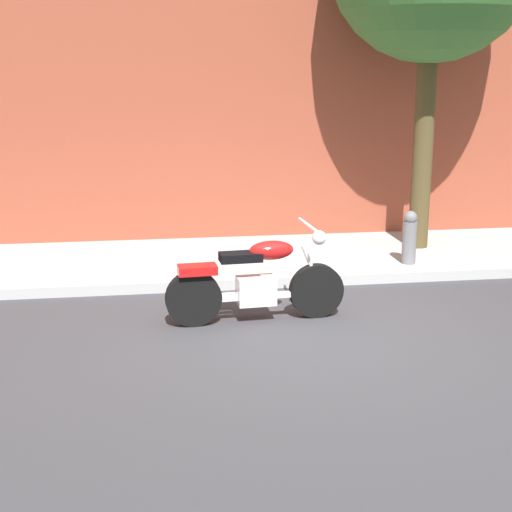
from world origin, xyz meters
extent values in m
plane|color=#38383D|center=(0.00, 0.00, 0.00)|extent=(60.00, 60.00, 0.00)
cube|color=#ABABAB|center=(0.00, 3.04, 0.07)|extent=(19.91, 2.53, 0.14)
cylinder|color=black|center=(0.21, 0.59, 0.32)|extent=(0.65, 0.17, 0.64)
cylinder|color=black|center=(-1.25, 0.49, 0.32)|extent=(0.65, 0.17, 0.64)
cube|color=silver|center=(-0.52, 0.54, 0.37)|extent=(0.46, 0.31, 0.32)
cube|color=silver|center=(-0.52, 0.54, 0.30)|extent=(1.31, 0.17, 0.06)
ellipsoid|color=red|center=(-0.34, 0.55, 0.84)|extent=(0.54, 0.29, 0.22)
cube|color=black|center=(-0.70, 0.53, 0.78)|extent=(0.50, 0.27, 0.10)
cube|color=red|center=(-1.20, 0.49, 0.66)|extent=(0.46, 0.27, 0.10)
cylinder|color=silver|center=(0.15, 0.58, 0.60)|extent=(0.27, 0.07, 0.58)
cylinder|color=silver|center=(0.09, 0.58, 1.12)|extent=(0.08, 0.70, 0.04)
sphere|color=silver|center=(0.23, 0.59, 0.96)|extent=(0.17, 0.17, 0.17)
cylinder|color=silver|center=(-0.78, 0.68, 0.27)|extent=(0.80, 0.14, 0.09)
cylinder|color=#4A3E22|center=(2.44, 3.22, 1.80)|extent=(0.30, 0.30, 3.59)
cylinder|color=slate|center=(1.95, 2.27, 0.38)|extent=(0.20, 0.20, 0.75)
sphere|color=slate|center=(1.95, 2.27, 0.81)|extent=(0.19, 0.19, 0.19)
camera|label=1|loc=(-1.70, -7.53, 2.90)|focal=51.72mm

